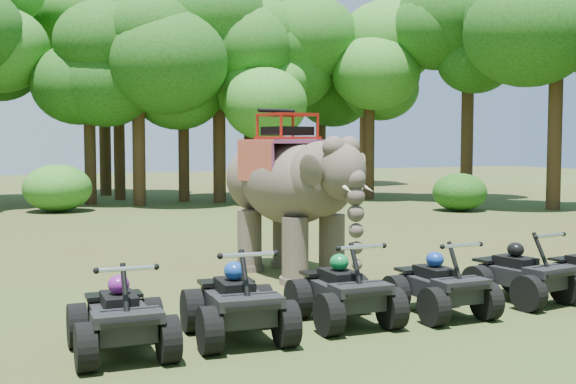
% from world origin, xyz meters
% --- Properties ---
extents(ground, '(110.00, 110.00, 0.00)m').
position_xyz_m(ground, '(0.00, 0.00, 0.00)').
color(ground, '#47381E').
rests_on(ground, ground).
extents(elephant, '(2.49, 4.50, 3.59)m').
position_xyz_m(elephant, '(0.64, 2.45, 1.79)').
color(elephant, brown).
rests_on(elephant, ground).
extents(atv_0, '(1.42, 1.87, 1.32)m').
position_xyz_m(atv_0, '(-3.99, -1.90, 0.66)').
color(atv_0, black).
rests_on(atv_0, ground).
extents(atv_1, '(1.57, 2.01, 1.38)m').
position_xyz_m(atv_1, '(-2.28, -1.85, 0.69)').
color(atv_1, black).
rests_on(atv_1, ground).
extents(atv_2, '(1.43, 1.90, 1.35)m').
position_xyz_m(atv_2, '(-0.42, -1.73, 0.67)').
color(atv_2, black).
rests_on(atv_2, ground).
extents(atv_3, '(1.33, 1.78, 1.29)m').
position_xyz_m(atv_3, '(1.29, -1.95, 0.64)').
color(atv_3, black).
rests_on(atv_3, ground).
extents(atv_4, '(1.49, 1.91, 1.31)m').
position_xyz_m(atv_4, '(3.26, -1.76, 0.65)').
color(atv_4, black).
rests_on(atv_4, ground).
extents(tree_0, '(5.45, 5.45, 7.79)m').
position_xyz_m(tree_0, '(0.00, 22.20, 3.89)').
color(tree_0, '#195114').
rests_on(tree_0, ground).
extents(tree_1, '(5.19, 5.19, 7.41)m').
position_xyz_m(tree_1, '(4.43, 22.12, 3.70)').
color(tree_1, '#195114').
rests_on(tree_1, ground).
extents(tree_2, '(4.62, 4.62, 6.60)m').
position_xyz_m(tree_2, '(7.75, 18.76, 3.30)').
color(tree_2, '#195114').
rests_on(tree_2, ground).
extents(tree_3, '(6.07, 6.07, 8.68)m').
position_xyz_m(tree_3, '(13.21, 19.38, 4.34)').
color(tree_3, '#195114').
rests_on(tree_3, ground).
extents(tree_4, '(6.76, 6.76, 9.65)m').
position_xyz_m(tree_4, '(16.92, 16.37, 4.83)').
color(tree_4, '#195114').
rests_on(tree_4, ground).
extents(tree_5, '(6.81, 6.81, 9.72)m').
position_xyz_m(tree_5, '(17.30, 11.17, 4.86)').
color(tree_5, '#195114').
rests_on(tree_5, ground).
extents(tree_30, '(7.05, 7.05, 10.07)m').
position_xyz_m(tree_30, '(5.77, 20.80, 5.03)').
color(tree_30, '#195114').
rests_on(tree_30, ground).
extents(tree_31, '(7.41, 7.41, 10.58)m').
position_xyz_m(tree_31, '(1.80, 27.75, 5.29)').
color(tree_31, '#195114').
rests_on(tree_31, ground).
extents(tree_32, '(6.36, 6.36, 9.09)m').
position_xyz_m(tree_32, '(8.68, 21.48, 4.54)').
color(tree_32, '#195114').
rests_on(tree_32, ground).
extents(tree_34, '(6.34, 6.34, 9.05)m').
position_xyz_m(tree_34, '(1.86, 20.58, 4.53)').
color(tree_34, '#195114').
rests_on(tree_34, ground).
extents(tree_36, '(7.68, 7.68, 10.97)m').
position_xyz_m(tree_36, '(7.79, 21.86, 5.48)').
color(tree_36, '#195114').
rests_on(tree_36, ground).
extents(tree_37, '(5.94, 5.94, 8.48)m').
position_xyz_m(tree_37, '(19.07, 29.42, 4.24)').
color(tree_37, '#195114').
rests_on(tree_37, ground).
extents(tree_38, '(5.89, 5.89, 8.42)m').
position_xyz_m(tree_38, '(1.85, 24.51, 4.21)').
color(tree_38, '#195114').
rests_on(tree_38, ground).
extents(tree_39, '(5.78, 5.78, 8.26)m').
position_xyz_m(tree_39, '(12.80, 23.71, 4.13)').
color(tree_39, '#195114').
rests_on(tree_39, ground).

